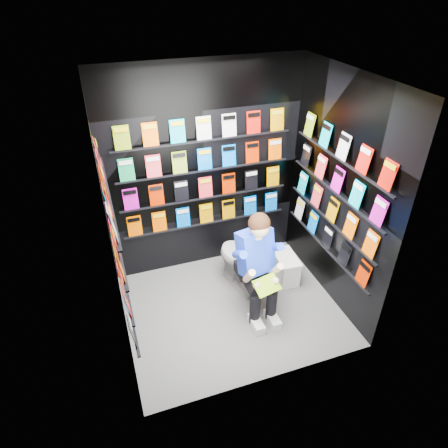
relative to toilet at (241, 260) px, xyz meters
name	(u,v)px	position (x,y,z in m)	size (l,w,h in m)	color
floor	(232,308)	(-0.26, -0.38, -0.37)	(2.40, 2.40, 0.00)	#626260
ceiling	(235,79)	(-0.26, -0.38, 2.23)	(2.40, 2.40, 0.00)	white
wall_back	(204,173)	(-0.26, 0.62, 0.93)	(2.40, 0.04, 2.60)	black
wall_front	(277,276)	(-0.26, -1.38, 0.93)	(2.40, 0.04, 2.60)	black
wall_left	(110,237)	(-1.46, -0.38, 0.93)	(0.04, 2.00, 2.60)	black
wall_right	(338,195)	(0.94, -0.38, 0.93)	(0.04, 2.00, 2.60)	black
comics_back	(205,173)	(-0.26, 0.59, 0.94)	(2.10, 0.06, 1.37)	red
comics_left	(113,236)	(-1.43, -0.38, 0.94)	(0.06, 1.70, 1.37)	red
comics_right	(335,195)	(0.91, -0.38, 0.94)	(0.06, 1.70, 1.37)	red
toilet	(241,260)	(0.00, 0.00, 0.00)	(0.42, 0.75, 0.73)	white
longbox	(285,268)	(0.57, -0.09, -0.21)	(0.23, 0.42, 0.32)	silver
longbox_lid	(286,258)	(0.57, -0.09, -0.04)	(0.25, 0.44, 0.03)	silver
reader	(255,252)	(0.00, -0.38, 0.40)	(0.52, 0.75, 1.39)	#0C2FCD
held_comic	(267,285)	(0.00, -0.73, 0.21)	(0.28, 0.01, 0.20)	green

